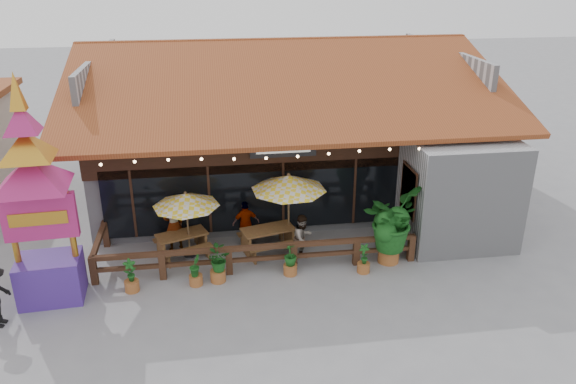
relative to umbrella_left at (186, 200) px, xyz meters
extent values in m
plane|color=gray|center=(3.72, -0.83, -1.98)|extent=(100.00, 100.00, 0.00)
cube|color=#A9A9AE|center=(3.72, 6.17, 0.02)|extent=(14.00, 10.00, 4.00)
cube|color=#341A10|center=(2.22, 1.09, 1.22)|extent=(11.00, 0.16, 1.60)
cube|color=black|center=(2.22, 1.07, -0.48)|extent=(10.00, 0.12, 2.40)
cube|color=#FFB872|center=(2.22, 1.27, -0.48)|extent=(9.80, 0.05, 2.20)
cube|color=#A9A9AE|center=(8.97, -0.18, -0.18)|extent=(3.50, 2.70, 3.60)
cube|color=red|center=(7.16, -0.33, 0.02)|extent=(0.06, 1.20, 1.50)
cube|color=#341A10|center=(7.15, -0.33, 0.02)|extent=(0.04, 1.34, 1.64)
cube|color=brown|center=(3.72, 2.67, 2.92)|extent=(15.50, 7.05, 2.37)
cube|color=brown|center=(3.72, 9.67, 2.92)|extent=(15.50, 7.05, 2.37)
cube|color=brown|center=(3.72, 6.17, 4.04)|extent=(15.50, 0.30, 0.12)
cube|color=#A9A9AE|center=(-3.28, 6.17, 2.72)|extent=(0.20, 9.00, 1.80)
cube|color=#A9A9AE|center=(10.72, 6.17, 2.72)|extent=(0.20, 9.00, 1.80)
cube|color=black|center=(3.22, 0.97, 1.22)|extent=(2.20, 0.10, 0.55)
cube|color=silver|center=(3.22, 0.91, 1.22)|extent=(1.80, 0.02, 0.25)
cube|color=#341A10|center=(-1.78, 1.03, -0.48)|extent=(0.08, 0.08, 2.40)
cube|color=#341A10|center=(0.72, 1.03, -0.48)|extent=(0.08, 0.08, 2.40)
cube|color=#341A10|center=(3.22, 1.03, -0.48)|extent=(0.08, 0.08, 2.40)
cube|color=#341A10|center=(5.72, 1.03, -0.48)|extent=(0.08, 0.08, 2.40)
sphere|color=#F3C185|center=(-2.28, -0.75, 1.57)|extent=(0.09, 0.09, 0.09)
sphere|color=#F3C185|center=(-1.33, -0.75, 1.61)|extent=(0.09, 0.09, 0.09)
sphere|color=#F3C185|center=(-0.38, -0.75, 1.62)|extent=(0.09, 0.09, 0.09)
sphere|color=#F3C185|center=(0.57, -0.75, 1.59)|extent=(0.09, 0.09, 0.09)
sphere|color=#F3C185|center=(1.52, -0.75, 1.55)|extent=(0.09, 0.09, 0.09)
sphere|color=#F3C185|center=(2.47, -0.75, 1.52)|extent=(0.09, 0.09, 0.09)
sphere|color=#F3C185|center=(3.42, -0.75, 1.53)|extent=(0.09, 0.09, 0.09)
sphere|color=#F3C185|center=(4.37, -0.75, 1.57)|extent=(0.09, 0.09, 0.09)
sphere|color=#F3C185|center=(5.32, -0.75, 1.61)|extent=(0.09, 0.09, 0.09)
sphere|color=#F3C185|center=(6.27, -0.75, 1.62)|extent=(0.09, 0.09, 0.09)
sphere|color=#F3C185|center=(7.22, -0.75, 1.59)|extent=(0.09, 0.09, 0.09)
cube|color=#4C2D1B|center=(-2.78, -1.33, -1.53)|extent=(0.20, 0.20, 0.90)
cube|color=#4C2D1B|center=(-0.78, -1.33, -1.53)|extent=(0.20, 0.20, 0.90)
cube|color=#4C2D1B|center=(1.22, -1.33, -1.53)|extent=(0.20, 0.20, 0.90)
cube|color=#4C2D1B|center=(3.22, -1.33, -1.53)|extent=(0.20, 0.20, 0.90)
cube|color=#4C2D1B|center=(5.22, -1.33, -1.53)|extent=(0.20, 0.20, 0.90)
cube|color=#4C2D1B|center=(7.02, -1.33, -1.53)|extent=(0.20, 0.20, 0.90)
cube|color=#4C2D1B|center=(2.12, -1.33, -1.13)|extent=(9.80, 0.16, 0.14)
cube|color=#4C2D1B|center=(2.12, -1.33, -1.53)|extent=(9.80, 0.12, 0.12)
cube|color=#4C2D1B|center=(-2.78, -0.08, -1.13)|extent=(0.16, 2.50, 0.14)
cube|color=#4C2D1B|center=(-2.78, 1.07, -1.53)|extent=(0.20, 0.20, 0.90)
cylinder|color=brown|center=(0.00, 0.00, -0.91)|extent=(0.06, 0.06, 2.13)
cone|color=yellow|center=(0.00, 0.00, 0.01)|extent=(2.35, 2.35, 0.42)
sphere|color=brown|center=(0.00, 0.00, 0.24)|extent=(0.09, 0.09, 0.09)
cylinder|color=black|center=(0.00, 0.00, -1.95)|extent=(0.41, 0.41, 0.06)
cylinder|color=brown|center=(3.29, 0.16, -0.74)|extent=(0.06, 0.06, 2.48)
cone|color=yellow|center=(3.29, 0.16, 0.34)|extent=(3.12, 3.12, 0.49)
sphere|color=brown|center=(3.29, 0.16, 0.61)|extent=(0.11, 0.11, 0.11)
cylinder|color=black|center=(3.29, 0.16, -1.95)|extent=(0.47, 0.47, 0.06)
cube|color=brown|center=(-0.22, 0.09, -1.24)|extent=(1.76, 1.25, 0.06)
cube|color=brown|center=(-0.88, -0.15, -1.61)|extent=(0.32, 0.68, 0.74)
cube|color=brown|center=(0.43, 0.33, -1.61)|extent=(0.32, 0.68, 0.74)
cube|color=brown|center=(-0.03, -0.42, -1.54)|extent=(1.60, 0.81, 0.05)
cube|color=brown|center=(-0.41, 0.61, -1.54)|extent=(1.60, 0.81, 0.05)
cube|color=brown|center=(2.57, -0.05, -1.19)|extent=(1.86, 1.20, 0.06)
cube|color=brown|center=(1.84, -0.23, -1.58)|extent=(0.27, 0.75, 0.79)
cube|color=brown|center=(3.29, 0.14, -1.58)|extent=(0.27, 0.75, 0.79)
cube|color=brown|center=(2.72, -0.62, -1.51)|extent=(1.73, 0.71, 0.05)
cube|color=brown|center=(2.42, 0.52, -1.51)|extent=(1.73, 0.71, 0.05)
cube|color=#46258A|center=(-3.81, -1.94, -1.34)|extent=(1.79, 1.39, 1.28)
cube|color=#AC1F65|center=(-3.81, -1.94, 0.58)|extent=(1.94, 0.39, 1.28)
cube|color=#C48422|center=(-3.81, -2.09, 0.58)|extent=(1.49, 0.13, 0.37)
cylinder|color=#C48422|center=(-4.55, -1.94, 0.37)|extent=(0.17, 0.17, 2.14)
cylinder|color=#C48422|center=(-3.06, -1.94, 0.37)|extent=(0.17, 0.17, 2.14)
pyramid|color=#AC1F65|center=(-3.81, -1.94, 2.29)|extent=(2.72, 2.72, 0.85)
pyramid|color=#C48422|center=(-3.81, -1.94, 2.99)|extent=(1.93, 1.93, 0.75)
pyramid|color=#AC1F65|center=(-3.81, -1.94, 3.68)|extent=(1.25, 1.25, 0.75)
pyramid|color=#C48422|center=(-3.81, -1.94, 4.48)|extent=(0.57, 0.57, 0.96)
cylinder|color=#985729|center=(6.29, -1.31, -1.73)|extent=(0.67, 0.67, 0.49)
imported|color=#19591B|center=(6.29, -1.31, -0.48)|extent=(2.33, 2.38, 2.01)
sphere|color=#19591B|center=(6.46, -1.43, -0.86)|extent=(0.67, 0.67, 0.67)
sphere|color=#19591B|center=(6.16, -1.16, -0.64)|extent=(0.58, 0.58, 0.58)
imported|color=#341A10|center=(-0.47, 0.50, -1.06)|extent=(0.80, 0.68, 1.85)
imported|color=#341A10|center=(3.60, -0.82, -1.19)|extent=(0.97, 0.95, 1.58)
imported|color=#341A10|center=(1.90, 0.58, -1.21)|extent=(0.94, 0.48, 1.55)
cylinder|color=#985729|center=(-1.64, -1.90, -1.81)|extent=(0.42, 0.42, 0.34)
imported|color=#19591B|center=(-1.64, -1.90, -1.29)|extent=(0.43, 0.35, 0.70)
cylinder|color=#985729|center=(0.21, -1.82, -1.82)|extent=(0.40, 0.40, 0.32)
imported|color=#19591B|center=(0.21, -1.82, -1.33)|extent=(0.42, 0.46, 0.66)
cylinder|color=#985729|center=(0.87, -1.72, -1.80)|extent=(0.46, 0.46, 0.37)
imported|color=#19591B|center=(0.87, -1.72, -1.23)|extent=(0.90, 0.90, 0.76)
cylinder|color=#985729|center=(3.07, -1.64, -1.81)|extent=(0.42, 0.42, 0.34)
imported|color=#19591B|center=(3.07, -1.64, -1.30)|extent=(0.52, 0.52, 0.69)
cylinder|color=#985729|center=(5.33, -1.84, -1.82)|extent=(0.39, 0.39, 0.31)
imported|color=#19591B|center=(5.33, -1.84, -1.34)|extent=(0.38, 0.41, 0.65)
camera|label=1|loc=(0.84, -16.43, 7.02)|focal=35.00mm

